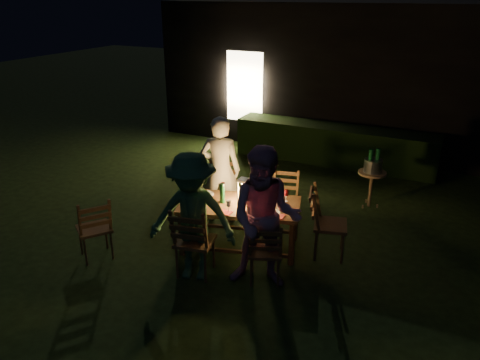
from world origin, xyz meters
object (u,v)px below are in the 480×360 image
at_px(chair_near_left, 195,253).
at_px(person_opp_right, 265,219).
at_px(chair_far_left, 220,203).
at_px(chair_far_right, 284,210).
at_px(chair_spare, 96,239).
at_px(bottle_table, 222,193).
at_px(ice_bucket, 373,166).
at_px(bottle_bucket_a, 370,163).
at_px(person_opp_left, 192,217).
at_px(dining_table, 240,208).
at_px(chair_end, 328,235).
at_px(side_table, 372,176).
at_px(lantern, 244,192).
at_px(bottle_bucket_b, 377,163).
at_px(chair_near_right, 265,262).
at_px(person_house_side, 221,170).

bearing_deg(chair_near_left, person_opp_right, 1.24).
distance_m(chair_far_left, chair_far_right, 1.00).
relative_size(chair_spare, bottle_table, 3.42).
bearing_deg(ice_bucket, chair_far_right, -129.09).
bearing_deg(bottle_bucket_a, person_opp_left, -116.69).
relative_size(dining_table, person_opp_right, 1.01).
height_order(dining_table, bottle_table, bottle_table).
xyz_separation_m(chair_end, side_table, (0.20, 1.86, 0.24)).
bearing_deg(bottle_bucket_a, chair_near_left, -117.26).
distance_m(lantern, bottle_bucket_a, 2.47).
height_order(ice_bucket, bottle_bucket_b, bottle_bucket_b).
distance_m(chair_near_right, chair_far_right, 1.54).
bearing_deg(bottle_table, person_opp_left, -87.87).
bearing_deg(chair_near_right, dining_table, 114.35).
xyz_separation_m(chair_far_right, bottle_table, (-0.56, -0.96, 0.56)).
bearing_deg(person_opp_left, person_house_side, 90.00).
bearing_deg(chair_end, person_house_side, -114.68).
xyz_separation_m(chair_far_left, chair_spare, (-1.01, -1.73, -0.01)).
xyz_separation_m(chair_far_left, lantern, (0.68, -0.56, 0.54)).
bearing_deg(chair_near_right, bottle_bucket_a, 54.10).
xyz_separation_m(ice_bucket, bottle_bucket_a, (-0.05, -0.04, 0.05)).
xyz_separation_m(bottle_table, bottle_bucket_b, (1.68, 2.31, -0.04)).
distance_m(chair_near_left, chair_end, 1.85).
distance_m(chair_end, person_opp_right, 1.28).
height_order(chair_end, bottle_bucket_a, chair_end).
height_order(chair_far_left, chair_spare, chair_far_left).
distance_m(side_table, ice_bucket, 0.18).
distance_m(dining_table, lantern, 0.24).
distance_m(chair_far_left, person_opp_right, 1.92).
bearing_deg(bottle_bucket_a, chair_spare, -132.40).
height_order(lantern, side_table, lantern).
height_order(chair_far_left, person_opp_left, person_opp_left).
xyz_separation_m(dining_table, chair_far_right, (0.32, 0.89, -0.35)).
xyz_separation_m(side_table, bottle_bucket_a, (-0.05, -0.04, 0.23)).
bearing_deg(chair_near_right, chair_spare, 170.15).
bearing_deg(lantern, chair_near_right, -48.02).
height_order(chair_far_left, chair_far_right, chair_far_left).
relative_size(chair_near_right, person_opp_right, 0.51).
bearing_deg(dining_table, chair_near_left, -120.35).
bearing_deg(bottle_table, person_house_side, 119.54).
bearing_deg(person_house_side, person_opp_left, 90.00).
height_order(person_opp_right, bottle_bucket_b, person_opp_right).
bearing_deg(person_house_side, bottle_bucket_b, -158.87).
xyz_separation_m(chair_end, person_house_side, (-1.84, 0.33, 0.54)).
bearing_deg(person_opp_left, side_table, 47.04).
bearing_deg(chair_far_right, chair_spare, 32.69).
xyz_separation_m(chair_near_right, lantern, (-0.61, 0.68, 0.57)).
xyz_separation_m(lantern, bottle_bucket_b, (1.40, 2.18, -0.06)).
bearing_deg(person_opp_left, chair_far_left, 89.98).
xyz_separation_m(dining_table, person_house_side, (-0.66, 0.67, 0.23)).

